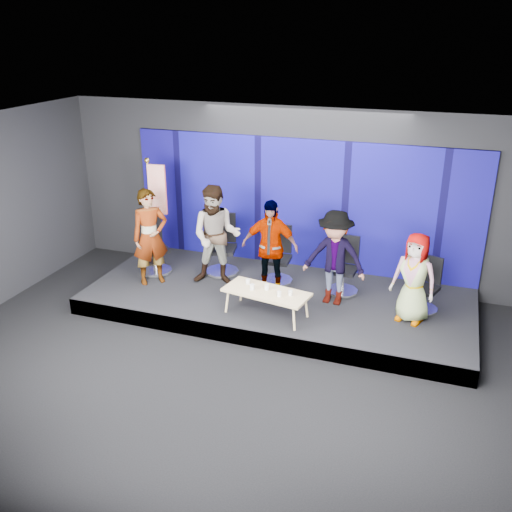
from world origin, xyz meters
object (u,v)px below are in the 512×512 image
Objects in this scene: panelist_a at (150,237)px; mug_a at (248,282)px; mug_c at (267,287)px; chair_c at (278,264)px; mug_e at (291,293)px; mug_d at (279,294)px; panelist_c at (270,247)px; coffee_table at (266,293)px; panelist_b at (216,236)px; panelist_e at (414,278)px; mug_b at (252,287)px; chair_e at (425,293)px; panelist_d at (335,258)px; chair_a at (154,254)px; flag_stand at (156,211)px; chair_d at (344,274)px; chair_b at (222,254)px.

panelist_a is 20.64× the size of mug_a.
chair_c is at bearing 99.50° from mug_c.
mug_d is at bearing -147.92° from mug_e.
panelist_c is at bearing 126.37° from mug_e.
chair_c reaches higher than mug_e.
panelist_c is 19.99× the size of mug_d.
coffee_table is at bearing -84.67° from chair_c.
panelist_b reaches higher than chair_c.
panelist_e is 2.68m from mug_b.
mug_c is (-2.54, -1.04, 0.18)m from chair_e.
panelist_d is 19.27× the size of mug_d.
mug_e is at bearing -55.45° from panelist_a.
chair_a is at bearing 172.54° from panelist_c.
mug_e is 0.04× the size of flag_stand.
panelist_d is at bearing 54.06° from mug_d.
mug_b reaches higher than mug_e.
mug_a is at bearing -144.45° from chair_e.
chair_e is 2.75m from mug_c.
panelist_c reaches higher than mug_a.
panelist_c reaches higher than mug_d.
chair_c is at bearing -168.12° from chair_e.
mug_c reaches higher than mug_e.
mug_b is (0.15, -0.19, 0.00)m from mug_a.
mug_d is at bearing -122.06° from panelist_d.
panelist_d is 1.40m from panelist_e.
mug_c is 0.45m from mug_e.
mug_d is at bearing -114.49° from chair_d.
mug_e is (-1.91, -0.65, -0.28)m from panelist_e.
panelist_c reaches higher than chair_d.
panelist_d reaches higher than chair_d.
mug_a is at bearing 164.02° from mug_c.
chair_c is 1.15× the size of chair_e.
chair_d reaches higher than mug_e.
mug_a is 1.05× the size of mug_e.
mug_d reaches higher than mug_e.
chair_d is 1.49m from chair_e.
mug_c is 0.04× the size of flag_stand.
panelist_d is at bearing 38.98° from mug_c.
panelist_d is (1.20, -0.03, -0.03)m from panelist_c.
mug_a is 1.01× the size of mug_d.
chair_c is at bearing -1.53° from flag_stand.
panelist_c is 19.88× the size of mug_a.
panelist_e is at bearing -24.52° from chair_b.
panelist_d reaches higher than chair_b.
panelist_e is at bearing -11.31° from flag_stand.
panelist_a is 20.76× the size of mug_d.
mug_c is at bearing 19.62° from mug_b.
chair_a reaches higher than mug_e.
panelist_d is at bearing 41.28° from coffee_table.
mug_b is at bearing -31.59° from flag_stand.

